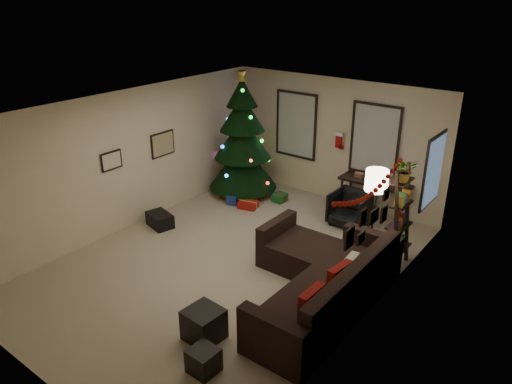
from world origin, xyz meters
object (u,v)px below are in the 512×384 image
at_px(christmas_tree, 243,143).
at_px(bookshelf, 401,219).
at_px(desk, 375,185).
at_px(sofa, 323,282).
at_px(desk_chair, 351,209).

distance_m(christmas_tree, bookshelf, 4.19).
xyz_separation_m(christmas_tree, desk, (2.93, 0.66, -0.50)).
xyz_separation_m(sofa, desk, (-0.66, 3.19, 0.38)).
relative_size(christmas_tree, desk, 1.99).
relative_size(desk, bookshelf, 0.81).
xyz_separation_m(sofa, desk_chair, (-0.84, 2.54, 0.04)).
bearing_deg(desk, bookshelf, -53.30).
relative_size(christmas_tree, sofa, 0.95).
bearing_deg(sofa, desk, 101.61).
bearing_deg(bookshelf, christmas_tree, 167.80).
bearing_deg(christmas_tree, desk_chair, 0.18).
bearing_deg(sofa, bookshelf, 73.42).
distance_m(sofa, bookshelf, 1.81).
distance_m(desk, bookshelf, 1.93).
height_order(desk, desk_chair, desk).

